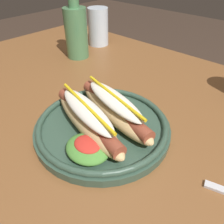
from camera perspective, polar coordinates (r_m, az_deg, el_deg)
name	(u,v)px	position (r m, az deg, el deg)	size (l,w,h in m)	color
dining_table	(126,147)	(0.57, 3.46, -8.84)	(1.33, 0.80, 0.74)	brown
hot_dog_plate	(101,121)	(0.44, -2.79, -2.40)	(0.27, 0.27, 0.08)	#334C3D
water_cup	(98,27)	(0.87, -3.53, 20.81)	(0.07, 0.07, 0.13)	silver
glass_bottle	(76,30)	(0.76, -9.12, 19.77)	(0.07, 0.07, 0.22)	#4C7F51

